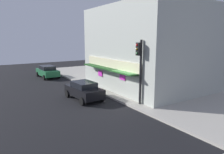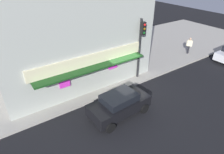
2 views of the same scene
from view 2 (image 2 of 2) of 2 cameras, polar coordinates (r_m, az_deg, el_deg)
The scene contains 10 objects.
ground_plane at distance 15.47m, azimuth 4.54°, elevation -3.45°, with size 63.58×63.58×0.00m, color black.
sidewalk at distance 19.55m, azimuth -5.79°, elevation 4.41°, with size 42.38×11.33×0.17m, color #A39E93.
corner_building at distance 17.28m, azimuth -14.60°, elevation 14.68°, with size 11.44×10.55×8.05m.
traffic_light at distance 15.50m, azimuth 8.41°, elevation 10.16°, with size 0.32×0.58×4.91m.
fire_hydrant at distance 13.71m, azimuth -24.95°, elevation -8.82°, with size 0.53×0.29×0.82m.
trash_can at distance 14.63m, azimuth -15.28°, elevation -4.14°, with size 0.46×0.46×0.78m, color #2D2D2D.
pedestrian at distance 22.46m, azimuth 21.66°, elevation 8.76°, with size 0.48×0.57×1.71m.
potted_plant_by_doorway at distance 16.62m, azimuth -1.49°, elevation 1.82°, with size 0.51×0.51×0.87m.
potted_plant_by_window at distance 15.25m, azimuth -9.27°, elevation -1.41°, with size 0.57×0.57×0.89m.
parked_car_black at distance 12.58m, azimuth 2.12°, elevation -7.88°, with size 4.11×2.24×1.53m.
Camera 2 is at (-8.22, -9.91, 8.58)m, focal length 31.28 mm.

